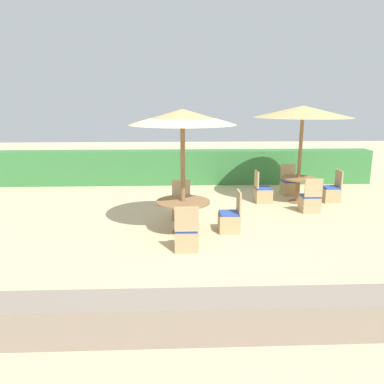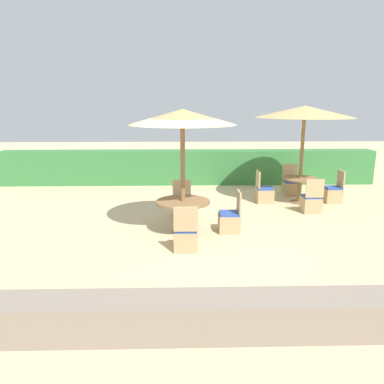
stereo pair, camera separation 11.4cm
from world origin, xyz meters
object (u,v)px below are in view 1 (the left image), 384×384
patio_chair_center_east (230,220)px  patio_chair_back_right_east (331,193)px  patio_chair_center_south (186,237)px  patio_chair_back_right_north (289,186)px  parasol_back_right (303,112)px  patio_chair_back_right_south (310,202)px  patio_chair_back_right_west (263,193)px  parasol_center (183,118)px  patio_chair_center_north (181,208)px  round_table_back_right (298,183)px  round_table_center (183,207)px

patio_chair_center_east → patio_chair_back_right_east: size_ratio=1.00×
patio_chair_center_south → patio_chair_back_right_north: same height
parasol_back_right → patio_chair_back_right_south: 2.50m
patio_chair_center_east → patio_chair_back_right_east: 4.12m
patio_chair_back_right_north → patio_chair_back_right_south: bearing=89.7°
patio_chair_back_right_south → patio_chair_center_east: bearing=-147.9°
parasol_back_right → patio_chair_back_right_west: 2.51m
patio_chair_center_east → parasol_back_right: (2.30, 2.44, 2.30)m
parasol_center → patio_chair_back_right_north: parasol_center is taller
parasol_center → patio_chair_center_east: parasol_center is taller
patio_chair_center_north → patio_chair_center_south: same height
patio_chair_back_right_west → patio_chair_center_south: bearing=-33.2°
patio_chair_center_east → round_table_back_right: (2.30, 2.44, 0.29)m
round_table_center → patio_chair_center_north: bearing=91.4°
parasol_center → patio_chair_back_right_west: size_ratio=2.89×
patio_chair_center_south → patio_chair_back_right_west: 4.18m
parasol_center → patio_chair_back_right_east: (4.35, 2.50, -2.25)m
patio_chair_center_north → patio_chair_center_south: 2.11m
parasol_center → round_table_center: (0.00, -0.00, -1.92)m
parasol_back_right → patio_chair_back_right_north: bearing=88.1°
patio_chair_center_south → patio_chair_back_right_south: 4.15m
patio_chair_center_north → patio_chair_back_right_west: bearing=-149.6°
patio_chair_back_right_south → round_table_back_right: bearing=91.2°
round_table_center → patio_chair_back_right_north: (3.38, 3.43, -0.33)m
patio_chair_back_right_east → patio_chair_back_right_north: bearing=46.1°
round_table_center → patio_chair_back_right_north: 4.82m
patio_chair_center_north → parasol_back_right: bearing=-158.0°
round_table_center → round_table_back_right: bearing=36.5°
patio_chair_center_north → patio_chair_back_right_west: 2.74m
patio_chair_back_right_east → patio_chair_back_right_west: (-2.01, -0.00, 0.00)m
parasol_center → patio_chair_back_right_east: size_ratio=2.89×
parasol_center → patio_chair_back_right_east: parasol_center is taller
round_table_center → patio_chair_center_north: patio_chair_center_north is taller
patio_chair_center_south → patio_chair_back_right_west: bearing=56.8°
patio_chair_center_north → round_table_back_right: patio_chair_center_north is taller
patio_chair_center_south → parasol_center: bearing=92.7°
patio_chair_back_right_east → patio_chair_back_right_west: same height
round_table_center → patio_chair_center_east: size_ratio=1.27×
patio_chair_center_south → round_table_back_right: bearing=46.5°
round_table_center → patio_chair_back_right_east: (4.35, 2.50, -0.33)m
patio_chair_center_north → parasol_back_right: size_ratio=0.34×
patio_chair_back_right_north → patio_chair_center_south: bearing=53.1°
round_table_center → patio_chair_center_north: (-0.03, 1.11, -0.33)m
patio_chair_center_east → patio_chair_back_right_north: size_ratio=1.00×
patio_chair_center_south → patio_chair_back_right_west: size_ratio=1.00×
patio_chair_center_north → patio_chair_back_right_east: size_ratio=1.00×
round_table_center → parasol_back_right: (3.34, 2.47, 1.97)m
round_table_back_right → patio_chair_back_right_east: 1.04m
patio_chair_back_right_west → patio_chair_back_right_north: 1.39m
patio_chair_center_east → round_table_back_right: 3.36m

